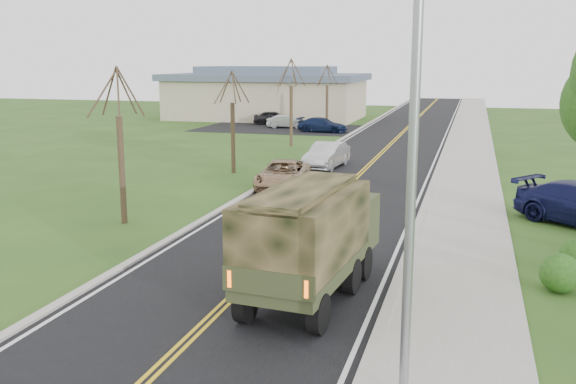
% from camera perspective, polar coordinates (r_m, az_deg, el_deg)
% --- Properties ---
extents(ground, '(160.00, 160.00, 0.00)m').
position_cam_1_polar(ground, '(14.57, -10.17, -14.09)').
color(ground, '#274818').
rests_on(ground, ground).
extents(road, '(8.00, 120.00, 0.01)m').
position_cam_1_polar(road, '(52.43, 9.50, 4.59)').
color(road, black).
rests_on(road, ground).
extents(curb_right, '(0.30, 120.00, 0.12)m').
position_cam_1_polar(curb_right, '(52.11, 14.05, 4.42)').
color(curb_right, '#9E998E').
rests_on(curb_right, ground).
extents(sidewalk_right, '(3.20, 120.00, 0.10)m').
position_cam_1_polar(sidewalk_right, '(52.08, 15.98, 4.30)').
color(sidewalk_right, '#9E998E').
rests_on(sidewalk_right, ground).
extents(curb_left, '(0.30, 120.00, 0.10)m').
position_cam_1_polar(curb_left, '(53.05, 5.03, 4.83)').
color(curb_left, '#9E998E').
rests_on(curb_left, ground).
extents(street_light, '(1.65, 0.22, 8.00)m').
position_cam_1_polar(street_light, '(11.41, 10.48, 2.13)').
color(street_light, gray).
rests_on(street_light, ground).
extents(bare_tree_a, '(1.93, 2.26, 6.08)m').
position_cam_1_polar(bare_tree_a, '(25.56, -14.62, 3.03)').
color(bare_tree_a, '#38281C').
rests_on(bare_tree_a, ground).
extents(bare_tree_b, '(1.83, 2.14, 5.73)m').
position_cam_1_polar(bare_tree_b, '(36.32, -4.93, 5.57)').
color(bare_tree_b, '#38281C').
rests_on(bare_tree_b, ground).
extents(bare_tree_c, '(2.04, 2.39, 6.42)m').
position_cam_1_polar(bare_tree_c, '(47.64, 0.28, 7.40)').
color(bare_tree_c, '#38281C').
rests_on(bare_tree_c, ground).
extents(bare_tree_d, '(1.88, 2.20, 5.91)m').
position_cam_1_polar(bare_tree_d, '(59.27, 3.48, 7.99)').
color(bare_tree_d, '#38281C').
rests_on(bare_tree_d, ground).
extents(commercial_building, '(25.50, 21.50, 5.65)m').
position_cam_1_polar(commercial_building, '(71.24, -1.86, 8.72)').
color(commercial_building, tan).
rests_on(commercial_building, ground).
extents(military_truck, '(2.74, 6.46, 3.14)m').
position_cam_1_polar(military_truck, '(16.97, 2.06, -3.69)').
color(military_truck, black).
rests_on(military_truck, ground).
extents(suv_champagne, '(2.82, 5.18, 1.38)m').
position_cam_1_polar(suv_champagne, '(31.98, -0.43, 1.56)').
color(suv_champagne, '#937453').
rests_on(suv_champagne, ground).
extents(sedan_silver, '(2.04, 4.70, 1.50)m').
position_cam_1_polar(sedan_silver, '(38.16, 3.45, 3.27)').
color(sedan_silver, '#BCBCC2').
rests_on(sedan_silver, ground).
extents(lot_car_dark, '(4.23, 2.35, 1.36)m').
position_cam_1_polar(lot_car_dark, '(64.28, -1.28, 6.62)').
color(lot_car_dark, black).
rests_on(lot_car_dark, ground).
extents(lot_car_silver, '(3.91, 2.03, 1.23)m').
position_cam_1_polar(lot_car_silver, '(60.97, -0.13, 6.29)').
color(lot_car_silver, '#AAABAF').
rests_on(lot_car_silver, ground).
extents(lot_car_navy, '(4.55, 2.09, 1.29)m').
position_cam_1_polar(lot_car_navy, '(57.44, 3.07, 5.98)').
color(lot_car_navy, '#0F1939').
rests_on(lot_car_navy, ground).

